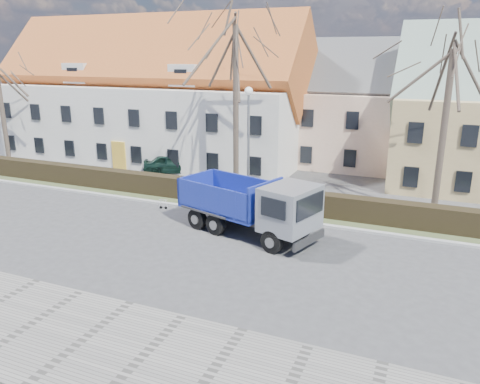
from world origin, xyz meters
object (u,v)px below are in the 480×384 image
at_px(streetlight, 248,146).
at_px(parked_car_a, 173,164).
at_px(dump_truck, 244,204).
at_px(cart_frame, 160,203).

xyz_separation_m(streetlight, parked_car_a, (-7.93, 4.45, -2.77)).
bearing_deg(streetlight, parked_car_a, 150.71).
relative_size(dump_truck, cart_frame, 10.81).
xyz_separation_m(streetlight, cart_frame, (-4.29, -3.21, -3.19)).
relative_size(streetlight, cart_frame, 9.95).
distance_m(cart_frame, parked_car_a, 8.49).
xyz_separation_m(cart_frame, parked_car_a, (-3.64, 7.66, 0.41)).
relative_size(cart_frame, parked_car_a, 0.16).
bearing_deg(streetlight, cart_frame, -143.16).
distance_m(dump_truck, parked_car_a, 13.36).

